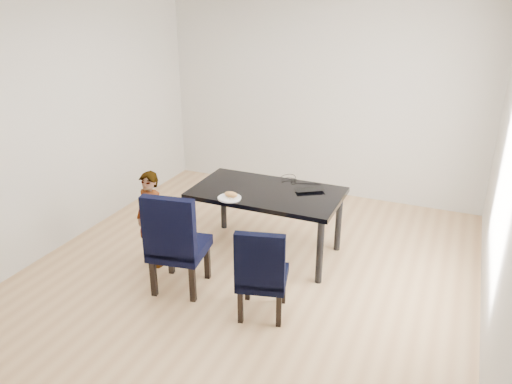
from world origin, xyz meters
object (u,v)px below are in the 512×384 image
at_px(dining_table, 267,222).
at_px(chair_left, 179,240).
at_px(laptop, 309,189).
at_px(child, 151,220).
at_px(chair_right, 263,270).
at_px(plate, 229,198).

bearing_deg(dining_table, chair_left, -117.87).
distance_m(chair_left, laptop, 1.52).
height_order(chair_left, child, same).
xyz_separation_m(dining_table, laptop, (0.41, 0.21, 0.39)).
bearing_deg(chair_right, dining_table, 96.21).
height_order(dining_table, chair_left, chair_left).
bearing_deg(dining_table, laptop, 26.79).
xyz_separation_m(dining_table, child, (-1.02, -0.71, 0.15)).
xyz_separation_m(chair_left, laptop, (0.93, 1.19, 0.24)).
bearing_deg(child, plate, 38.21).
height_order(dining_table, laptop, laptop).
bearing_deg(laptop, chair_left, 18.64).
height_order(child, plate, child).
bearing_deg(plate, chair_right, -46.74).
bearing_deg(child, dining_table, 47.16).
xyz_separation_m(child, laptop, (1.43, 0.92, 0.24)).
bearing_deg(chair_right, plate, 119.30).
bearing_deg(chair_left, chair_right, -14.21).
xyz_separation_m(chair_right, plate, (-0.67, 0.71, 0.31)).
bearing_deg(plate, chair_left, -110.79).
xyz_separation_m(dining_table, chair_left, (-0.52, -0.98, 0.15)).
distance_m(chair_left, child, 0.57).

